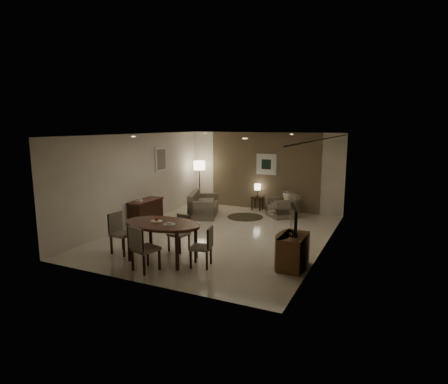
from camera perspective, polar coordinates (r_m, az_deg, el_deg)
The scene contains 31 objects.
room_shell at distance 10.33m, azimuth 0.47°, elevation 1.27°, with size 5.50×7.00×2.70m.
taupe_accent at distance 13.17m, azimuth 6.08°, elevation 3.17°, with size 3.96×0.03×2.70m, color brown.
curtain_wall at distance 9.17m, azimuth 14.81°, elevation -0.42°, with size 0.08×6.70×2.58m, color beige, non-canonical shape.
curtain_rod at distance 9.02m, azimuth 15.20°, elevation 7.84°, with size 0.03×0.03×6.80m, color black.
art_back_frame at distance 13.09m, azimuth 6.47°, elevation 4.22°, with size 0.72×0.03×0.72m, color silver.
art_back_canvas at distance 13.07m, azimuth 6.45°, elevation 4.21°, with size 0.34×0.01×0.34m, color black.
art_left_frame at distance 12.30m, azimuth -9.58°, elevation 4.92°, with size 0.03×0.60×0.80m, color silver.
art_left_canvas at distance 12.30m, azimuth -9.52°, elevation 4.92°, with size 0.01×0.46×0.64m, color gray.
downlight_nl at distance 9.06m, azimuth -13.65°, elevation 8.21°, with size 0.10×0.10×0.01m, color white.
downlight_nr at distance 7.64m, azimuth 3.19°, elevation 8.14°, with size 0.10×0.10×0.01m, color white.
downlight_fl at distance 12.08m, azimuth -2.83°, elevation 8.93°, with size 0.10×0.10×0.01m, color white.
downlight_fr at distance 11.06m, azimuth 10.26°, elevation 8.65°, with size 0.10×0.10×0.01m, color white.
console_desk at distance 11.44m, azimuth -11.82°, elevation -3.04°, with size 0.48×1.20×0.75m, color #4F2619, non-canonical shape.
telephone at distance 11.12m, azimuth -12.82°, elevation -1.22°, with size 0.20×0.14×0.09m, color white, non-canonical shape.
tv_cabinet at distance 8.04m, azimuth 10.54°, elevation -8.89°, with size 0.48×0.90×0.70m, color brown, non-canonical shape.
flat_tv at distance 7.86m, azimuth 10.56°, elevation -4.25°, with size 0.06×0.88×0.60m, color black, non-canonical shape.
dining_table at distance 8.45m, azimuth -9.30°, elevation -7.42°, with size 1.79×1.12×0.84m, color #4F2619, non-canonical shape.
chair_near at distance 7.88m, azimuth -11.86°, elevation -8.37°, with size 0.46×0.46×0.96m, color #756A5A, non-canonical shape.
chair_far at distance 8.96m, azimuth -6.91°, elevation -6.29°, with size 0.41×0.41×0.85m, color #756A5A, non-canonical shape.
chair_left at distance 9.04m, azimuth -15.16°, elevation -6.12°, with size 0.46×0.46×0.94m, color #756A5A, non-canonical shape.
chair_right at distance 7.95m, azimuth -3.54°, elevation -8.34°, with size 0.42×0.42×0.86m, color #756A5A, non-canonical shape.
plate_a at distance 8.47m, azimuth -10.21°, elevation -4.40°, with size 0.26×0.26×0.02m, color white.
plate_b at distance 8.17m, azimuth -8.31°, elevation -4.89°, with size 0.26×0.26×0.02m, color white.
fruit_apple at distance 8.46m, azimuth -10.22°, elevation -4.05°, with size 0.09×0.09×0.09m, color #CB4017.
napkin at distance 8.16m, azimuth -8.31°, elevation -4.73°, with size 0.12×0.08×0.03m, color white.
round_rug at distance 12.19m, azimuth 3.24°, elevation -3.80°, with size 1.16×1.16×0.01m, color #392F20.
sofa at distance 12.37m, azimuth -3.11°, elevation -1.78°, with size 0.82×1.64×0.77m, color #756A5A, non-canonical shape.
armchair at distance 12.29m, azimuth 8.82°, elevation -1.99°, with size 0.86×0.81×0.76m, color #756A5A, non-canonical shape.
side_table at distance 13.18m, azimuth 5.10°, elevation -1.73°, with size 0.37×0.37×0.47m, color black, non-canonical shape.
table_lamp at distance 13.09m, azimuth 5.14°, elevation 0.35°, with size 0.22×0.22×0.50m, color #FFEAC1, non-canonical shape.
floor_lamp at distance 13.74m, azimuth -3.76°, elevation 1.30°, with size 0.42×0.42×1.66m, color #FFE5B7, non-canonical shape.
Camera 1 is at (4.25, -8.88, 2.97)m, focal length 30.00 mm.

